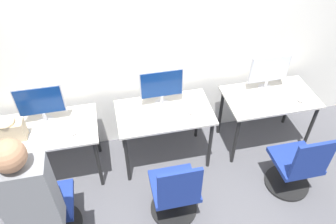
# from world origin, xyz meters

# --- Properties ---
(ground_plane) EXTENTS (20.00, 20.00, 0.00)m
(ground_plane) POSITION_xyz_m (0.00, 0.00, 0.00)
(ground_plane) COLOR #4C4C51
(wall_back) EXTENTS (12.00, 0.05, 2.80)m
(wall_back) POSITION_xyz_m (0.00, 0.73, 1.40)
(wall_back) COLOR silver
(wall_back) RESTS_ON ground_plane
(desk_left) EXTENTS (1.02, 0.60, 0.72)m
(desk_left) POSITION_xyz_m (-1.22, 0.30, 0.62)
(desk_left) COLOR #BCB7AD
(desk_left) RESTS_ON ground_plane
(monitor_left) EXTENTS (0.46, 0.16, 0.43)m
(monitor_left) POSITION_xyz_m (-1.22, 0.41, 0.96)
(monitor_left) COLOR #B2B2B7
(monitor_left) RESTS_ON desk_left
(keyboard_left) EXTENTS (0.42, 0.16, 0.02)m
(keyboard_left) POSITION_xyz_m (-1.22, 0.16, 0.73)
(keyboard_left) COLOR silver
(keyboard_left) RESTS_ON desk_left
(mouse_left) EXTENTS (0.06, 0.09, 0.03)m
(mouse_left) POSITION_xyz_m (-0.94, 0.18, 0.73)
(mouse_left) COLOR silver
(mouse_left) RESTS_ON desk_left
(office_chair_left) EXTENTS (0.48, 0.48, 0.86)m
(office_chair_left) POSITION_xyz_m (-1.23, -0.42, 0.34)
(office_chair_left) COLOR black
(office_chair_left) RESTS_ON ground_plane
(person_left) EXTENTS (0.36, 0.21, 1.63)m
(person_left) POSITION_xyz_m (-1.18, -0.78, 0.89)
(person_left) COLOR #232328
(person_left) RESTS_ON ground_plane
(desk_center) EXTENTS (1.02, 0.60, 0.72)m
(desk_center) POSITION_xyz_m (0.00, 0.30, 0.62)
(desk_center) COLOR #BCB7AD
(desk_center) RESTS_ON ground_plane
(monitor_center) EXTENTS (0.46, 0.16, 0.43)m
(monitor_center) POSITION_xyz_m (0.00, 0.43, 0.96)
(monitor_center) COLOR #B2B2B7
(monitor_center) RESTS_ON desk_center
(keyboard_center) EXTENTS (0.42, 0.16, 0.02)m
(keyboard_center) POSITION_xyz_m (0.00, 0.21, 0.73)
(keyboard_center) COLOR silver
(keyboard_center) RESTS_ON desk_center
(mouse_center) EXTENTS (0.06, 0.09, 0.03)m
(mouse_center) POSITION_xyz_m (0.26, 0.23, 0.73)
(mouse_center) COLOR silver
(mouse_center) RESTS_ON desk_center
(office_chair_center) EXTENTS (0.48, 0.48, 0.86)m
(office_chair_center) POSITION_xyz_m (-0.06, -0.48, 0.34)
(office_chair_center) COLOR black
(office_chair_center) RESTS_ON ground_plane
(desk_right) EXTENTS (1.02, 0.60, 0.72)m
(desk_right) POSITION_xyz_m (1.22, 0.30, 0.62)
(desk_right) COLOR #BCB7AD
(desk_right) RESTS_ON ground_plane
(monitor_right) EXTENTS (0.46, 0.16, 0.43)m
(monitor_right) POSITION_xyz_m (1.22, 0.45, 0.96)
(monitor_right) COLOR #B2B2B7
(monitor_right) RESTS_ON desk_right
(keyboard_right) EXTENTS (0.42, 0.16, 0.02)m
(keyboard_right) POSITION_xyz_m (1.22, 0.16, 0.73)
(keyboard_right) COLOR silver
(keyboard_right) RESTS_ON desk_right
(mouse_right) EXTENTS (0.06, 0.09, 0.03)m
(mouse_right) POSITION_xyz_m (1.50, 0.16, 0.73)
(mouse_right) COLOR silver
(mouse_right) RESTS_ON desk_right
(office_chair_right) EXTENTS (0.48, 0.48, 0.86)m
(office_chair_right) POSITION_xyz_m (1.24, -0.44, 0.34)
(office_chair_right) COLOR black
(office_chair_right) RESTS_ON ground_plane
(handbag) EXTENTS (0.30, 0.18, 0.25)m
(handbag) POSITION_xyz_m (-1.52, 0.21, 0.83)
(handbag) COLOR tan
(handbag) RESTS_ON desk_left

